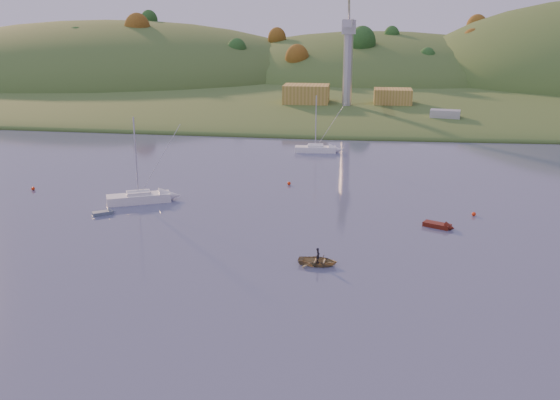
# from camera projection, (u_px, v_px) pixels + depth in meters

# --- Properties ---
(far_shore) EXTENTS (620.00, 220.00, 1.50)m
(far_shore) POSITION_uv_depth(u_px,v_px,m) (349.00, 75.00, 255.01)
(far_shore) COLOR #324B1E
(far_shore) RESTS_ON ground
(shore_slope) EXTENTS (640.00, 150.00, 7.00)m
(shore_slope) POSITION_uv_depth(u_px,v_px,m) (344.00, 94.00, 193.21)
(shore_slope) COLOR #324B1E
(shore_slope) RESTS_ON ground
(hill_left) EXTENTS (170.00, 140.00, 44.00)m
(hill_left) POSITION_uv_depth(u_px,v_px,m) (110.00, 80.00, 237.67)
(hill_left) COLOR #324B1E
(hill_left) RESTS_ON ground
(hill_center) EXTENTS (140.00, 120.00, 36.00)m
(hill_center) POSITION_uv_depth(u_px,v_px,m) (374.00, 80.00, 234.75)
(hill_center) COLOR #324B1E
(hill_center) RESTS_ON ground
(hillside_trees) EXTENTS (280.00, 50.00, 32.00)m
(hillside_trees) POSITION_uv_depth(u_px,v_px,m) (346.00, 87.00, 212.22)
(hillside_trees) COLOR #1B4719
(hillside_trees) RESTS_ON ground
(wharf) EXTENTS (42.00, 16.00, 2.40)m
(wharf) POSITION_uv_depth(u_px,v_px,m) (359.00, 111.00, 151.36)
(wharf) COLOR slate
(wharf) RESTS_ON ground
(shed_west) EXTENTS (11.00, 8.00, 4.80)m
(shed_west) POSITION_uv_depth(u_px,v_px,m) (306.00, 95.00, 152.91)
(shed_west) COLOR olive
(shed_west) RESTS_ON wharf
(shed_east) EXTENTS (9.00, 7.00, 4.00)m
(shed_east) POSITION_uv_depth(u_px,v_px,m) (393.00, 97.00, 151.36)
(shed_east) COLOR olive
(shed_east) RESTS_ON wharf
(dock_crane) EXTENTS (3.20, 28.00, 20.30)m
(dock_crane) POSITION_uv_depth(u_px,v_px,m) (348.00, 44.00, 143.77)
(dock_crane) COLOR #B7B7BC
(dock_crane) RESTS_ON wharf
(sailboat_near) EXTENTS (8.35, 5.57, 11.20)m
(sailboat_near) POSITION_uv_depth(u_px,v_px,m) (139.00, 197.00, 81.01)
(sailboat_near) COLOR white
(sailboat_near) RESTS_ON ground
(sailboat_far) EXTENTS (7.36, 2.56, 10.07)m
(sailboat_far) POSITION_uv_depth(u_px,v_px,m) (315.00, 148.00, 111.09)
(sailboat_far) COLOR white
(sailboat_far) RESTS_ON ground
(canoe) EXTENTS (4.07, 3.06, 0.80)m
(canoe) POSITION_uv_depth(u_px,v_px,m) (318.00, 261.00, 60.79)
(canoe) COLOR #958252
(canoe) RESTS_ON ground
(paddler) EXTENTS (0.40, 0.58, 1.50)m
(paddler) POSITION_uv_depth(u_px,v_px,m) (318.00, 258.00, 60.69)
(paddler) COLOR black
(paddler) RESTS_ON ground
(red_tender) EXTENTS (3.78, 2.75, 1.23)m
(red_tender) POSITION_uv_depth(u_px,v_px,m) (443.00, 226.00, 71.27)
(red_tender) COLOR #51160B
(red_tender) RESTS_ON ground
(grey_dinghy) EXTENTS (2.85, 2.43, 1.03)m
(grey_dinghy) POSITION_uv_depth(u_px,v_px,m) (107.00, 212.00, 76.44)
(grey_dinghy) COLOR slate
(grey_dinghy) RESTS_ON ground
(work_vessel) EXTENTS (15.44, 7.78, 3.79)m
(work_vessel) POSITION_uv_depth(u_px,v_px,m) (445.00, 121.00, 135.69)
(work_vessel) COLOR #4E5867
(work_vessel) RESTS_ON ground
(buoy_1) EXTENTS (0.50, 0.50, 0.50)m
(buoy_1) POSITION_uv_depth(u_px,v_px,m) (474.00, 214.00, 75.68)
(buoy_1) COLOR red
(buoy_1) RESTS_ON ground
(buoy_2) EXTENTS (0.50, 0.50, 0.50)m
(buoy_2) POSITION_uv_depth(u_px,v_px,m) (33.00, 189.00, 86.85)
(buoy_2) COLOR red
(buoy_2) RESTS_ON ground
(buoy_3) EXTENTS (0.50, 0.50, 0.50)m
(buoy_3) POSITION_uv_depth(u_px,v_px,m) (289.00, 183.00, 89.55)
(buoy_3) COLOR red
(buoy_3) RESTS_ON ground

